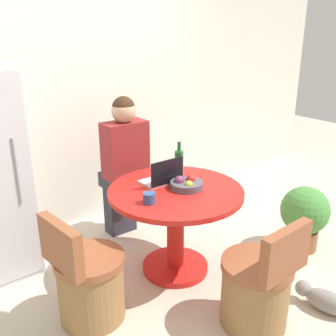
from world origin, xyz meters
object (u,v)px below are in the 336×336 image
object	(u,v)px
chair_near_camera	(257,289)
fruit_bowl	(186,184)
person_seated	(123,161)
bottle	(179,162)
dining_table	(176,215)
chair_left_side	(89,283)
cat	(324,300)
potted_plant	(304,215)
laptop	(162,178)

from	to	relation	value
chair_near_camera	fruit_bowl	xyz separation A→B (m)	(0.05, 0.81, 0.49)
person_seated	bottle	size ratio (longest dim) A/B	4.61
dining_table	chair_left_side	bearing A→B (deg)	-174.15
cat	potted_plant	bearing A→B (deg)	-56.92
person_seated	fruit_bowl	distance (m)	0.80
person_seated	laptop	bearing A→B (deg)	90.86
person_seated	laptop	xyz separation A→B (m)	(0.01, -0.59, 0.02)
bottle	potted_plant	world-z (taller)	bottle
cat	laptop	bearing A→B (deg)	11.68
chair_left_side	chair_near_camera	world-z (taller)	same
person_seated	laptop	distance (m)	0.59
dining_table	fruit_bowl	xyz separation A→B (m)	(0.08, -0.03, 0.26)
dining_table	cat	size ratio (longest dim) A/B	2.33
bottle	potted_plant	size ratio (longest dim) A/B	0.49
fruit_bowl	potted_plant	xyz separation A→B (m)	(1.06, -0.42, -0.44)
chair_left_side	fruit_bowl	distance (m)	1.05
chair_left_side	chair_near_camera	size ratio (longest dim) A/B	1.00
chair_near_camera	person_seated	xyz separation A→B (m)	(-0.05, 1.61, 0.49)
chair_left_side	fruit_bowl	xyz separation A→B (m)	(0.92, 0.05, 0.49)
chair_left_side	fruit_bowl	size ratio (longest dim) A/B	3.17
laptop	chair_near_camera	bearing A→B (deg)	92.10
fruit_bowl	potted_plant	size ratio (longest dim) A/B	0.43
potted_plant	dining_table	bearing A→B (deg)	158.36
chair_near_camera	bottle	bearing A→B (deg)	-102.13
bottle	cat	world-z (taller)	bottle
laptop	cat	size ratio (longest dim) A/B	0.68
chair_left_side	potted_plant	bearing A→B (deg)	-106.34
chair_near_camera	bottle	xyz separation A→B (m)	(0.19, 1.07, 0.57)
dining_table	potted_plant	distance (m)	1.24
person_seated	fruit_bowl	world-z (taller)	person_seated
chair_left_side	potted_plant	xyz separation A→B (m)	(1.98, -0.37, 0.05)
fruit_bowl	cat	distance (m)	1.32
bottle	chair_near_camera	bearing A→B (deg)	-99.93
chair_near_camera	chair_left_side	bearing A→B (deg)	-43.17
chair_left_side	chair_near_camera	bearing A→B (deg)	-136.83
laptop	person_seated	bearing A→B (deg)	-89.14
chair_left_side	chair_near_camera	xyz separation A→B (m)	(0.87, -0.76, 0.00)
chair_near_camera	laptop	distance (m)	1.13
person_seated	potted_plant	distance (m)	1.73
cat	chair_near_camera	bearing A→B (deg)	54.63
person_seated	laptop	world-z (taller)	person_seated
fruit_bowl	potted_plant	bearing A→B (deg)	-21.50
chair_near_camera	dining_table	bearing A→B (deg)	-90.00
dining_table	bottle	xyz separation A→B (m)	(0.22, 0.23, 0.34)
potted_plant	chair_left_side	bearing A→B (deg)	169.51
chair_left_side	laptop	distance (m)	1.01
chair_left_side	laptop	xyz separation A→B (m)	(0.84, 0.25, 0.51)
chair_near_camera	cat	size ratio (longest dim) A/B	1.77
dining_table	bottle	distance (m)	0.47
person_seated	bottle	world-z (taller)	person_seated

